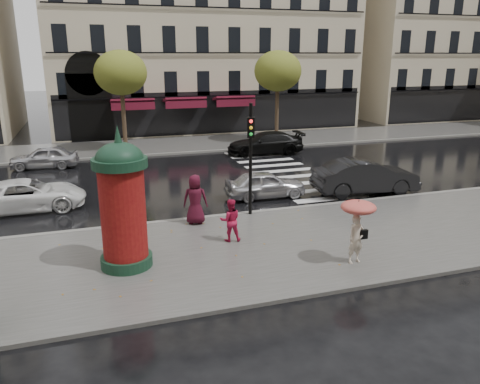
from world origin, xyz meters
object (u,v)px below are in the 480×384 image
object	(u,v)px
traffic_light	(251,149)
car_silver	(265,184)
morris_column	(122,201)
car_black	(265,143)
car_darkgrey	(365,176)
car_white	(27,195)
woman_umbrella	(357,221)
car_far_silver	(44,157)
man_burgundy	(195,199)
woman_red	(230,220)

from	to	relation	value
traffic_light	car_silver	world-z (taller)	traffic_light
morris_column	car_black	xyz separation A→B (m)	(10.21, 14.93, -1.45)
car_darkgrey	car_white	xyz separation A→B (m)	(-14.88, 2.16, -0.16)
traffic_light	car_darkgrey	size ratio (longest dim) A/B	0.90
morris_column	car_darkgrey	world-z (taller)	morris_column
traffic_light	car_silver	xyz separation A→B (m)	(1.55, 2.39, -2.18)
morris_column	car_black	world-z (taller)	morris_column
morris_column	car_silver	bearing A→B (deg)	40.52
woman_umbrella	car_black	bearing A→B (deg)	78.36
car_white	car_black	bearing A→B (deg)	-62.03
car_darkgrey	car_far_silver	bearing A→B (deg)	60.93
traffic_light	car_white	size ratio (longest dim) A/B	0.94
traffic_light	car_black	world-z (taller)	traffic_light
car_silver	car_black	distance (m)	9.86
car_white	car_black	xyz separation A→B (m)	(13.67, 7.85, 0.07)
traffic_light	car_white	xyz separation A→B (m)	(-8.60, 3.75, -2.15)
man_burgundy	traffic_light	size ratio (longest dim) A/B	0.43
morris_column	car_far_silver	size ratio (longest dim) A/B	1.14
car_black	car_far_silver	xyz separation A→B (m)	(-13.57, 0.15, -0.08)
woman_red	car_far_silver	distance (m)	15.76
traffic_light	car_darkgrey	bearing A→B (deg)	14.19
woman_umbrella	car_darkgrey	distance (m)	8.34
car_black	car_far_silver	distance (m)	13.57
morris_column	car_white	size ratio (longest dim) A/B	0.91
woman_umbrella	car_darkgrey	bearing A→B (deg)	55.70
woman_umbrella	car_darkgrey	xyz separation A→B (m)	(4.68, 6.87, -0.66)
traffic_light	car_black	bearing A→B (deg)	66.39
man_burgundy	traffic_light	xyz separation A→B (m)	(2.31, 0.32, 1.73)
car_far_silver	car_black	bearing A→B (deg)	94.11
woman_red	car_black	world-z (taller)	woman_red
car_black	car_white	bearing A→B (deg)	-54.96
morris_column	car_silver	size ratio (longest dim) A/B	1.17
woman_red	car_white	distance (m)	9.35
man_burgundy	car_far_silver	world-z (taller)	man_burgundy
morris_column	car_far_silver	bearing A→B (deg)	102.56
traffic_light	car_silver	size ratio (longest dim) A/B	1.21
traffic_light	car_far_silver	bearing A→B (deg)	125.90
car_darkgrey	car_black	size ratio (longest dim) A/B	0.99
woman_red	car_silver	size ratio (longest dim) A/B	0.41
woman_red	car_silver	bearing A→B (deg)	-114.14
woman_umbrella	car_far_silver	world-z (taller)	woman_umbrella
car_darkgrey	traffic_light	bearing A→B (deg)	109.62
car_far_silver	traffic_light	bearing A→B (deg)	40.62
woman_red	car_far_silver	world-z (taller)	woman_red
traffic_light	car_black	distance (m)	12.83
woman_umbrella	car_black	world-z (taller)	woman_umbrella
woman_umbrella	traffic_light	world-z (taller)	traffic_light
woman_red	car_white	bearing A→B (deg)	-32.24
woman_umbrella	morris_column	world-z (taller)	morris_column
woman_umbrella	man_burgundy	distance (m)	6.33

